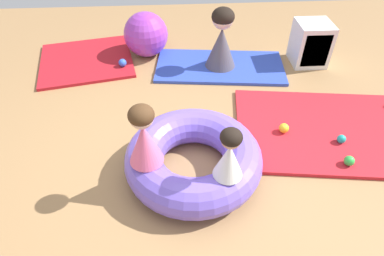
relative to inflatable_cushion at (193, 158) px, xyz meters
The scene contains 14 objects.
ground_plane 0.20m from the inflatable_cushion, 77.51° to the left, with size 8.00×8.00×0.00m, color #9E7549.
gym_mat_far_right 1.52m from the inflatable_cushion, 17.55° to the left, with size 1.87×1.29×0.04m, color red.
gym_mat_center_rear 2.49m from the inflatable_cushion, 122.71° to the left, with size 1.22×1.18×0.04m, color #B21923.
gym_mat_far_left 1.87m from the inflatable_cushion, 75.06° to the left, with size 1.69×0.83×0.04m, color #2D47B7.
inflatable_cushion is the anchor object (origin of this frame).
child_in_pink 0.61m from the inflatable_cushion, 158.98° to the right, with size 0.36×0.36×0.55m.
child_in_white 0.58m from the inflatable_cushion, 54.77° to the right, with size 0.24×0.24×0.46m.
adult_seated 1.88m from the inflatable_cushion, 75.06° to the left, with size 0.45×0.45×0.78m.
play_ball_blue 2.03m from the inflatable_cushion, 113.67° to the left, with size 0.10×0.10×0.10m, color blue.
play_ball_green 1.44m from the inflatable_cushion, ahead, with size 0.10×0.10×0.10m, color green.
play_ball_teal 1.51m from the inflatable_cushion, ahead, with size 0.09×0.09×0.09m, color teal.
play_ball_yellow 1.06m from the inflatable_cushion, 24.36° to the left, with size 0.10×0.10×0.10m, color yellow.
exercise_ball_large 2.30m from the inflatable_cushion, 102.65° to the left, with size 0.61×0.61×0.61m, color purple.
storage_cube 2.51m from the inflatable_cushion, 47.64° to the left, with size 0.44×0.44×0.56m.
Camera 1 is at (-0.17, -2.10, 2.31)m, focal length 30.53 mm.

